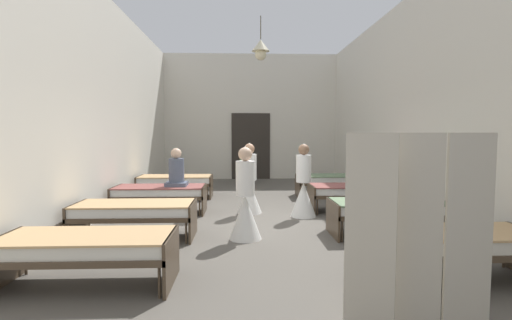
% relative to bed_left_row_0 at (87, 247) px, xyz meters
% --- Properties ---
extents(ground_plane, '(6.85, 14.18, 0.10)m').
position_rel_bed_left_row_0_xyz_m(ground_plane, '(2.07, 2.85, -0.49)').
color(ground_plane, '#59544C').
extents(room_shell, '(6.65, 13.78, 4.54)m').
position_rel_bed_left_row_0_xyz_m(room_shell, '(2.08, 4.23, 1.83)').
color(room_shell, silver).
rests_on(room_shell, ground).
extents(bed_left_row_0, '(1.90, 0.84, 0.57)m').
position_rel_bed_left_row_0_xyz_m(bed_left_row_0, '(0.00, 0.00, 0.00)').
color(bed_left_row_0, '#473828').
rests_on(bed_left_row_0, ground).
extents(bed_right_row_0, '(1.90, 0.84, 0.57)m').
position_rel_bed_left_row_0_xyz_m(bed_right_row_0, '(4.15, 0.00, 0.00)').
color(bed_right_row_0, '#473828').
rests_on(bed_right_row_0, ground).
extents(bed_left_row_1, '(1.90, 0.84, 0.57)m').
position_rel_bed_left_row_0_xyz_m(bed_left_row_1, '(0.00, 1.90, 0.00)').
color(bed_left_row_1, '#473828').
rests_on(bed_left_row_1, ground).
extents(bed_right_row_1, '(1.90, 0.84, 0.57)m').
position_rel_bed_left_row_0_xyz_m(bed_right_row_1, '(4.15, 1.90, 0.00)').
color(bed_right_row_1, '#473828').
rests_on(bed_right_row_1, ground).
extents(bed_left_row_2, '(1.90, 0.84, 0.57)m').
position_rel_bed_left_row_0_xyz_m(bed_left_row_2, '(0.00, 3.80, 0.00)').
color(bed_left_row_2, '#473828').
rests_on(bed_left_row_2, ground).
extents(bed_right_row_2, '(1.90, 0.84, 0.57)m').
position_rel_bed_left_row_0_xyz_m(bed_right_row_2, '(4.15, 3.80, 0.00)').
color(bed_right_row_2, '#473828').
rests_on(bed_right_row_2, ground).
extents(bed_left_row_3, '(1.90, 0.84, 0.57)m').
position_rel_bed_left_row_0_xyz_m(bed_left_row_3, '(0.00, 5.70, 0.00)').
color(bed_left_row_3, '#473828').
rests_on(bed_left_row_3, ground).
extents(bed_right_row_3, '(1.90, 0.84, 0.57)m').
position_rel_bed_left_row_0_xyz_m(bed_right_row_3, '(4.15, 5.70, 0.00)').
color(bed_right_row_3, '#473828').
rests_on(bed_right_row_3, ground).
extents(nurse_near_aisle, '(0.52, 0.52, 1.49)m').
position_rel_bed_left_row_0_xyz_m(nurse_near_aisle, '(1.78, 1.78, 0.09)').
color(nurse_near_aisle, white).
rests_on(nurse_near_aisle, ground).
extents(nurse_mid_aisle, '(0.52, 0.52, 1.49)m').
position_rel_bed_left_row_0_xyz_m(nurse_mid_aisle, '(2.97, 3.35, 0.09)').
color(nurse_mid_aisle, white).
rests_on(nurse_mid_aisle, ground).
extents(nurse_far_aisle, '(0.52, 0.52, 1.49)m').
position_rel_bed_left_row_0_xyz_m(nurse_far_aisle, '(1.89, 3.73, 0.09)').
color(nurse_far_aisle, white).
rests_on(nurse_far_aisle, ground).
extents(patient_seated_primary, '(0.44, 0.44, 0.80)m').
position_rel_bed_left_row_0_xyz_m(patient_seated_primary, '(0.35, 3.81, 0.43)').
color(patient_seated_primary, '#515B70').
rests_on(patient_seated_primary, bed_left_row_2).
extents(potted_plant, '(0.52, 0.52, 1.10)m').
position_rel_bed_left_row_0_xyz_m(potted_plant, '(1.79, 8.02, 0.27)').
color(potted_plant, brown).
rests_on(potted_plant, ground).
extents(privacy_screen, '(1.24, 0.24, 1.70)m').
position_rel_bed_left_row_0_xyz_m(privacy_screen, '(3.20, -1.10, 0.41)').
color(privacy_screen, '#BCB29E').
rests_on(privacy_screen, ground).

